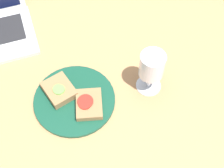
% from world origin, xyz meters
% --- Properties ---
extents(wooden_table, '(1.40, 1.40, 0.03)m').
position_xyz_m(wooden_table, '(0.00, 0.00, 0.01)').
color(wooden_table, '#B27F51').
rests_on(wooden_table, ground).
extents(plate, '(0.24, 0.24, 0.01)m').
position_xyz_m(plate, '(-0.05, -0.05, 0.04)').
color(plate, '#144733').
rests_on(plate, wooden_table).
extents(sandwich_with_tomato, '(0.09, 0.11, 0.02)m').
position_xyz_m(sandwich_with_tomato, '(-0.01, -0.09, 0.05)').
color(sandwich_with_tomato, '#937047').
rests_on(sandwich_with_tomato, plate).
extents(sandwich_with_cucumber, '(0.10, 0.11, 0.03)m').
position_xyz_m(sandwich_with_cucumber, '(-0.08, -0.02, 0.05)').
color(sandwich_with_cucumber, '#937047').
rests_on(sandwich_with_cucumber, plate).
extents(wine_glass, '(0.07, 0.07, 0.14)m').
position_xyz_m(wine_glass, '(0.18, -0.08, 0.13)').
color(wine_glass, white).
rests_on(wine_glass, wooden_table).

